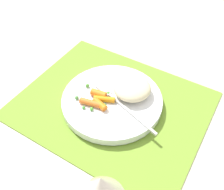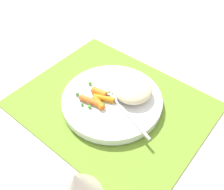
# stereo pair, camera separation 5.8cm
# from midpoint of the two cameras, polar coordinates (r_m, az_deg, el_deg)

# --- Properties ---
(ground_plane) EXTENTS (2.40, 2.40, 0.00)m
(ground_plane) POSITION_cam_midpoint_polar(r_m,az_deg,el_deg) (0.63, -2.64, -2.34)
(ground_plane) COLOR beige
(placemat) EXTENTS (0.44, 0.36, 0.01)m
(placemat) POSITION_cam_midpoint_polar(r_m,az_deg,el_deg) (0.63, -2.65, -2.17)
(placemat) COLOR olive
(placemat) RESTS_ON ground_plane
(plate) EXTENTS (0.24, 0.24, 0.02)m
(plate) POSITION_cam_midpoint_polar(r_m,az_deg,el_deg) (0.62, -2.69, -1.39)
(plate) COLOR white
(plate) RESTS_ON placemat
(rice_mound) EXTENTS (0.09, 0.09, 0.04)m
(rice_mound) POSITION_cam_midpoint_polar(r_m,az_deg,el_deg) (0.61, 1.76, 1.47)
(rice_mound) COLOR beige
(rice_mound) RESTS_ON plate
(carrot_portion) EXTENTS (0.07, 0.06, 0.02)m
(carrot_portion) POSITION_cam_midpoint_polar(r_m,az_deg,el_deg) (0.60, -5.91, -1.18)
(carrot_portion) COLOR orange
(carrot_portion) RESTS_ON plate
(pea_scatter) EXTENTS (0.08, 0.08, 0.01)m
(pea_scatter) POSITION_cam_midpoint_polar(r_m,az_deg,el_deg) (0.61, -6.77, -0.96)
(pea_scatter) COLOR green
(pea_scatter) RESTS_ON plate
(fork) EXTENTS (0.19, 0.07, 0.01)m
(fork) POSITION_cam_midpoint_polar(r_m,az_deg,el_deg) (0.60, -1.30, -1.85)
(fork) COLOR silver
(fork) RESTS_ON plate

